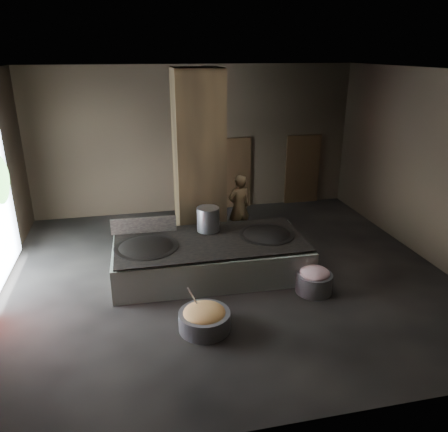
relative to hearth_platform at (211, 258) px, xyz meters
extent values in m
cube|color=black|center=(0.35, -0.09, -0.43)|extent=(10.00, 9.00, 0.10)
cube|color=black|center=(0.35, -0.09, 4.17)|extent=(10.00, 9.00, 0.10)
cube|color=black|center=(0.35, 4.46, 1.87)|extent=(10.00, 0.10, 4.50)
cube|color=black|center=(0.35, -4.64, 1.87)|extent=(10.00, 0.10, 4.50)
cube|color=black|center=(5.40, -0.09, 1.87)|extent=(0.10, 9.00, 4.50)
cube|color=black|center=(0.05, 1.81, 1.87)|extent=(1.20, 1.20, 4.50)
cube|color=#B3C3B0|center=(0.00, 0.00, 0.00)|extent=(4.43, 2.21, 0.76)
cube|color=black|center=(0.00, 0.00, 0.43)|extent=(4.29, 2.06, 0.03)
ellipsoid|color=black|center=(-1.45, -0.05, 0.37)|extent=(1.38, 1.38, 0.38)
cylinder|color=black|center=(-1.45, -0.05, 0.44)|extent=(1.41, 1.41, 0.05)
ellipsoid|color=black|center=(1.35, 0.05, 0.37)|extent=(1.29, 1.29, 0.36)
cylinder|color=black|center=(1.35, 0.05, 0.44)|extent=(1.31, 1.31, 0.05)
cylinder|color=#9D9EA4|center=(0.05, 0.55, 0.75)|extent=(0.53, 0.53, 0.57)
cube|color=black|center=(-1.45, 0.75, 0.65)|extent=(1.53, 0.10, 0.38)
imported|color=olive|center=(1.15, 1.89, 0.51)|extent=(0.74, 0.59, 1.78)
cylinder|color=slate|center=(-0.52, -2.14, -0.20)|extent=(1.28, 1.28, 0.36)
ellipsoid|color=tan|center=(-0.52, -2.14, -0.03)|extent=(0.79, 0.79, 0.24)
cylinder|color=#9D9EA4|center=(-0.67, -1.99, 0.17)|extent=(0.31, 0.27, 0.69)
cylinder|color=slate|center=(2.00, -1.32, -0.17)|extent=(0.99, 0.99, 0.42)
ellipsoid|color=#BC717B|center=(2.00, -1.32, 0.07)|extent=(0.64, 0.64, 0.25)
cube|color=black|center=(1.55, 4.36, 0.72)|extent=(1.18, 0.08, 2.38)
cube|color=#8C6647|center=(1.73, 4.48, 0.67)|extent=(0.81, 0.04, 1.92)
cube|color=black|center=(3.95, 4.36, 0.72)|extent=(1.18, 0.08, 2.38)
cube|color=#8C6647|center=(3.84, 4.37, 0.67)|extent=(0.77, 0.04, 1.81)
ellipsoid|color=#194714|center=(-4.50, 1.21, 1.82)|extent=(0.28, 1.10, 1.10)
camera|label=1|loc=(-1.64, -8.93, 4.50)|focal=35.00mm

